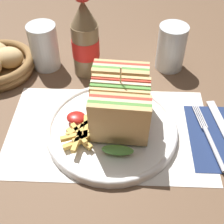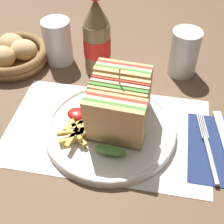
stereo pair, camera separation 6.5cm
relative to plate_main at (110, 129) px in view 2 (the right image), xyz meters
name	(u,v)px [view 2 (the right image)]	position (x,y,z in m)	size (l,w,h in m)	color
ground_plane	(109,127)	(-0.01, 0.01, -0.01)	(4.00, 4.00, 0.00)	brown
placemat	(107,130)	(-0.01, 0.00, -0.01)	(0.43, 0.26, 0.00)	silver
plate_main	(110,129)	(0.00, 0.00, 0.00)	(0.28, 0.28, 0.02)	white
club_sandwich	(119,105)	(0.02, 0.01, 0.06)	(0.12, 0.18, 0.15)	tan
fries_pile	(78,131)	(-0.06, -0.03, 0.02)	(0.08, 0.09, 0.02)	gold
ketchup_blob	(77,112)	(-0.08, 0.02, 0.02)	(0.04, 0.03, 0.01)	maroon
napkin	(217,148)	(0.22, -0.01, -0.01)	(0.12, 0.18, 0.00)	navy
fork	(209,152)	(0.20, -0.02, 0.00)	(0.04, 0.18, 0.01)	silver
coke_bottle_near	(97,39)	(-0.07, 0.21, 0.08)	(0.07, 0.07, 0.22)	#7A6647
glass_near	(183,55)	(0.14, 0.24, 0.04)	(0.07, 0.07, 0.12)	silver
glass_far	(58,44)	(-0.18, 0.23, 0.04)	(0.07, 0.07, 0.12)	silver
bread_basket	(13,54)	(-0.30, 0.20, 0.02)	(0.19, 0.19, 0.06)	olive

